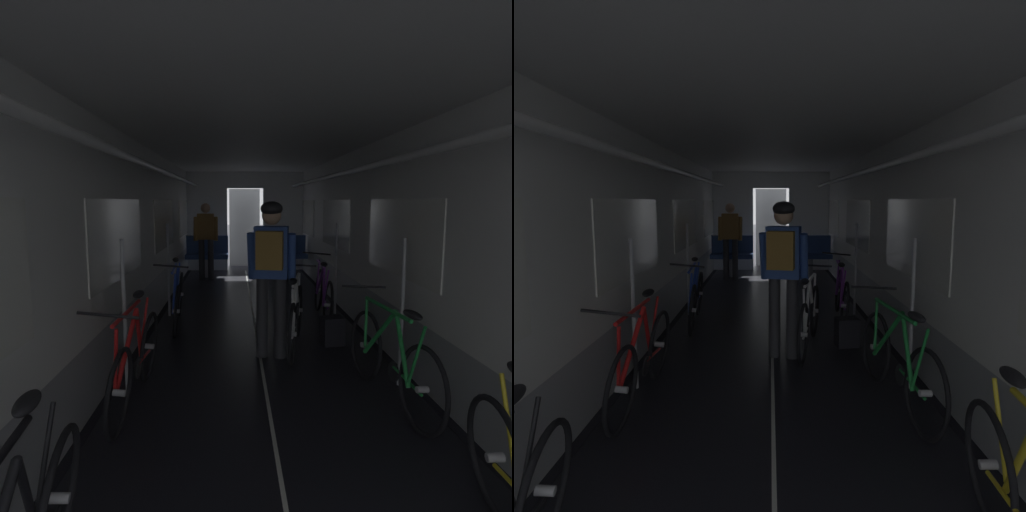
% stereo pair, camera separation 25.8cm
% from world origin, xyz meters
% --- Properties ---
extents(train_car_shell, '(3.14, 12.34, 2.57)m').
position_xyz_m(train_car_shell, '(-0.00, 3.60, 1.70)').
color(train_car_shell, black).
rests_on(train_car_shell, ground).
extents(bench_seat_far_left, '(0.98, 0.51, 0.95)m').
position_xyz_m(bench_seat_far_left, '(-0.90, 8.07, 0.57)').
color(bench_seat_far_left, gray).
rests_on(bench_seat_far_left, ground).
extents(bench_seat_far_right, '(0.98, 0.51, 0.95)m').
position_xyz_m(bench_seat_far_right, '(0.90, 8.07, 0.57)').
color(bench_seat_far_right, gray).
rests_on(bench_seat_far_right, ground).
extents(bicycle_red, '(0.44, 1.69, 0.95)m').
position_xyz_m(bicycle_red, '(-1.13, 1.86, 0.38)').
color(bicycle_red, black).
rests_on(bicycle_red, ground).
extents(bicycle_green, '(0.45, 1.69, 0.95)m').
position_xyz_m(bicycle_green, '(1.05, 1.77, 0.38)').
color(bicycle_green, black).
rests_on(bicycle_green, ground).
extents(bicycle_blue, '(0.44, 1.69, 0.95)m').
position_xyz_m(bicycle_blue, '(-1.07, 4.20, 0.38)').
color(bicycle_blue, black).
rests_on(bicycle_blue, ground).
extents(bicycle_purple, '(0.44, 1.69, 0.95)m').
position_xyz_m(bicycle_purple, '(1.01, 4.39, 0.38)').
color(bicycle_purple, black).
rests_on(bicycle_purple, ground).
extents(person_cyclist_aisle, '(0.56, 0.44, 1.73)m').
position_xyz_m(person_cyclist_aisle, '(0.12, 2.88, 1.07)').
color(person_cyclist_aisle, '#2D2D33').
rests_on(person_cyclist_aisle, ground).
extents(bicycle_white_in_aisle, '(0.53, 1.66, 0.94)m').
position_xyz_m(bicycle_white_in_aisle, '(0.43, 3.15, 0.38)').
color(bicycle_white_in_aisle, black).
rests_on(bicycle_white_in_aisle, ground).
extents(person_standing_near_bench, '(0.53, 0.23, 1.69)m').
position_xyz_m(person_standing_near_bench, '(-0.90, 7.70, 0.98)').
color(person_standing_near_bench, '#2D2D33').
rests_on(person_standing_near_bench, ground).
extents(backpack_on_floor, '(0.29, 0.24, 0.34)m').
position_xyz_m(backpack_on_floor, '(0.90, 3.28, 0.17)').
color(backpack_on_floor, black).
rests_on(backpack_on_floor, ground).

